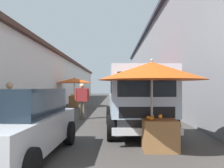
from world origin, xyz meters
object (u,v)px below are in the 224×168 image
Objects in this scene: hatchback_car at (14,123)px; vendor_in_shade at (82,98)px; fruit_stall_near_right at (139,85)px; vendor_by_crates at (10,104)px; fruit_stall_far_right at (74,83)px; fruit_stall_far_left at (145,80)px; delivery_truck at (139,102)px; fruit_stall_near_left at (153,79)px.

vendor_in_shade reaches higher than hatchback_car.
fruit_stall_near_right is 1.35× the size of vendor_by_crates.
hatchback_car is (-13.19, -1.04, -1.07)m from fruit_stall_far_right.
fruit_stall_far_left reaches higher than delivery_truck.
vendor_by_crates is (2.46, 1.20, 0.23)m from hatchback_car.
fruit_stall_near_left is at bearing -174.86° from delivery_truck.
vendor_in_shade is (6.14, -0.54, 0.23)m from hatchback_car.
delivery_truck is 4.32m from vendor_in_shade.
hatchback_car is 2.75m from vendor_by_crates.
fruit_stall_near_right is 7.43m from delivery_truck.
fruit_stall_far_right is at bearing 4.51° from hatchback_car.
fruit_stall_far_right is 0.70× the size of hatchback_car.
vendor_in_shade is at bearing 140.45° from fruit_stall_near_right.
fruit_stall_far_right is 7.27m from vendor_in_shade.
fruit_stall_far_left is at bearing -45.36° from vendor_by_crates.
fruit_stall_far_left reaches higher than fruit_stall_near_right.
fruit_stall_near_right is 4.83m from vendor_in_shade.
fruit_stall_near_left is 1.85m from delivery_truck.
vendor_by_crates is (-7.36, 4.78, -0.70)m from fruit_stall_near_right.
delivery_truck is 3.00× the size of vendor_by_crates.
vendor_in_shade is (-3.69, 3.04, -0.70)m from fruit_stall_near_right.
fruit_stall_near_right is 9.11m from fruit_stall_near_left.
vendor_by_crates is at bearing 154.71° from vendor_in_shade.
delivery_truck is 2.99× the size of vendor_in_shade.
fruit_stall_far_left is at bearing -70.86° from vendor_in_shade.
fruit_stall_far_right is 1.10× the size of fruit_stall_near_left.
fruit_stall_far_right reaches higher than fruit_stall_near_left.
fruit_stall_near_left is at bearing -162.19° from fruit_stall_far_right.
fruit_stall_near_right is at bearing -33.00° from vendor_by_crates.
delivery_truck is at bearing -160.27° from fruit_stall_far_right.
hatchback_car is at bearing 159.96° from fruit_stall_near_right.
hatchback_car is 3.75m from delivery_truck.
vendor_by_crates is at bearing 134.64° from fruit_stall_far_left.
delivery_truck is at bearing -48.67° from hatchback_car.
fruit_stall_near_left is 1.52× the size of vendor_in_shade.
hatchback_car is (-7.20, 3.60, -1.14)m from fruit_stall_far_left.
fruit_stall_near_left is at bearing -155.86° from vendor_in_shade.
fruit_stall_near_left is at bearing 174.33° from fruit_stall_far_left.
delivery_truck is (-7.36, 0.78, -0.63)m from fruit_stall_near_right.
vendor_by_crates reaches higher than hatchback_car.
delivery_truck is at bearing 5.14° from fruit_stall_near_left.
fruit_stall_far_right reaches higher than delivery_truck.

